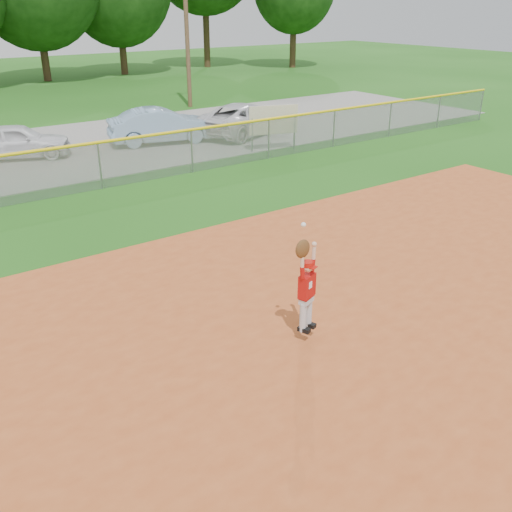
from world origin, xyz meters
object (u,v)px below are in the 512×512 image
Objects in this scene: car_blue at (161,126)px; car_white_a at (17,141)px; sponsor_sign at (274,121)px; ballplayer at (306,285)px; car_white_b at (245,119)px.

car_white_a is at bearing 95.31° from car_blue.
car_blue is at bearing 129.01° from sponsor_sign.
car_blue is 2.12× the size of ballplayer.
car_blue is at bearing -77.39° from car_white_a.
car_blue reaches higher than car_white_b.
car_white_a is at bearing 92.26° from ballplayer.
sponsor_sign is at bearing 55.21° from ballplayer.
car_white_b is (9.49, -1.46, 0.04)m from car_white_a.
car_blue is 4.86m from sponsor_sign.
car_blue is 0.88× the size of car_white_b.
sponsor_sign is (3.05, -3.77, 0.43)m from car_blue.
car_white_b is at bearing -85.11° from car_blue.
car_white_b is 3.29m from sponsor_sign.
car_white_b is at bearing 75.76° from sponsor_sign.
ballplayer reaches higher than car_white_a.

